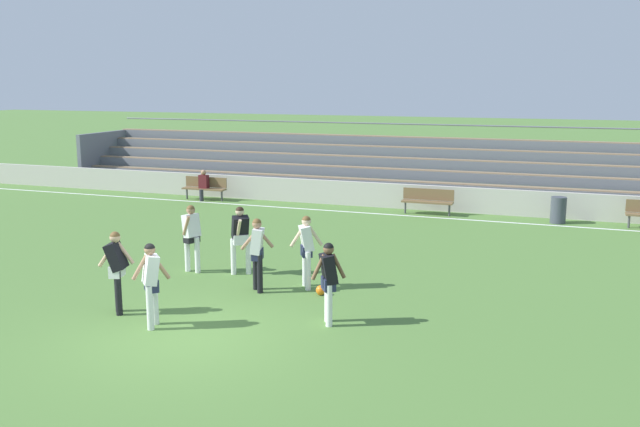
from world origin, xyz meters
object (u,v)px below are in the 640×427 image
object	(u,v)px
player_white_deep_cover	(257,248)
soccer_ball	(321,290)
spectator_seated	(203,183)
bench_centre_sideline	(205,186)
player_dark_pressing_high	(328,276)
bench_far_left	(428,199)
player_white_wide_left	(151,278)
player_white_wide_right	(191,232)
player_dark_challenging	(240,234)
player_white_overlapping	(306,245)
player_dark_on_ball	(117,265)
trash_bin	(558,210)
bleacher_stand	(354,164)

from	to	relation	value
player_white_deep_cover	soccer_ball	size ratio (longest dim) A/B	7.55
spectator_seated	soccer_ball	bearing A→B (deg)	-49.47
bench_centre_sideline	spectator_seated	world-z (taller)	spectator_seated
player_dark_pressing_high	player_white_deep_cover	bearing A→B (deg)	146.23
bench_far_left	player_white_wide_left	bearing A→B (deg)	-101.86
bench_centre_sideline	player_dark_pressing_high	xyz separation A→B (m)	(9.25, -11.71, 0.41)
soccer_ball	bench_centre_sideline	bearing A→B (deg)	130.20
player_white_wide_right	player_dark_challenging	world-z (taller)	player_white_wide_right
spectator_seated	player_white_overlapping	distance (m)	12.45
player_dark_pressing_high	soccer_ball	xyz separation A→B (m)	(-0.75, 1.66, -0.84)
player_white_deep_cover	player_dark_on_ball	world-z (taller)	player_dark_on_ball
player_white_deep_cover	player_white_overlapping	bearing A→B (deg)	33.08
player_dark_on_ball	player_white_wide_left	bearing A→B (deg)	-22.07
player_dark_on_ball	player_dark_pressing_high	bearing A→B (deg)	11.50
bench_centre_sideline	spectator_seated	xyz separation A→B (m)	(0.00, -0.12, 0.16)
bench_far_left	trash_bin	bearing A→B (deg)	-0.50
player_dark_pressing_high	spectator_seated	bearing A→B (deg)	128.57
player_white_wide_left	soccer_ball	xyz separation A→B (m)	(2.35, 2.96, -0.87)
player_white_wide_left	spectator_seated	bearing A→B (deg)	115.48
bench_centre_sideline	trash_bin	distance (m)	13.24
spectator_seated	player_dark_pressing_high	bearing A→B (deg)	-51.43
trash_bin	player_white_wide_right	xyz separation A→B (m)	(-8.35, -9.33, 0.56)
player_white_overlapping	bench_far_left	bearing A→B (deg)	84.81
bleacher_stand	player_dark_challenging	bearing A→B (deg)	-85.40
spectator_seated	bleacher_stand	bearing A→B (deg)	35.97
soccer_ball	trash_bin	bearing A→B (deg)	64.63
player_dark_on_ball	player_white_wide_right	bearing A→B (deg)	92.84
player_white_overlapping	player_dark_challenging	size ratio (longest dim) A/B	1.00
trash_bin	player_white_wide_left	xyz separation A→B (m)	(-7.09, -12.97, 0.54)
player_white_deep_cover	bleacher_stand	bearing A→B (deg)	98.21
trash_bin	player_white_wide_right	size ratio (longest dim) A/B	0.52
player_white_overlapping	soccer_ball	bearing A→B (deg)	-39.40
bleacher_stand	player_dark_on_ball	xyz separation A→B (m)	(-0.03, -16.13, -0.21)
player_white_deep_cover	player_white_wide_right	size ratio (longest dim) A/B	0.99
bench_centre_sideline	player_dark_on_ball	bearing A→B (deg)	-68.12
player_white_overlapping	player_white_deep_cover	size ratio (longest dim) A/B	1.01
bench_centre_sideline	trash_bin	world-z (taller)	bench_centre_sideline
player_white_deep_cover	bench_centre_sideline	bearing A→B (deg)	124.58
trash_bin	player_dark_pressing_high	bearing A→B (deg)	-108.88
player_white_overlapping	player_dark_challenging	world-z (taller)	player_dark_challenging
bleacher_stand	bench_far_left	bearing A→B (deg)	-43.16
player_white_overlapping	player_white_wide_left	bearing A→B (deg)	-118.89
bleacher_stand	trash_bin	xyz separation A→B (m)	(8.16, -3.60, -0.79)
bench_centre_sideline	player_dark_pressing_high	bearing A→B (deg)	-51.71
player_white_deep_cover	soccer_ball	xyz separation A→B (m)	(1.42, 0.21, -0.88)
bench_centre_sideline	player_dark_pressing_high	distance (m)	14.93
bleacher_stand	player_white_overlapping	size ratio (longest dim) A/B	15.00
bench_far_left	player_white_wide_right	xyz separation A→B (m)	(-3.99, -9.37, 0.45)
bleacher_stand	player_dark_on_ball	size ratio (longest dim) A/B	14.77
player_white_overlapping	player_white_wide_left	xyz separation A→B (m)	(-1.86, -3.36, -0.02)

